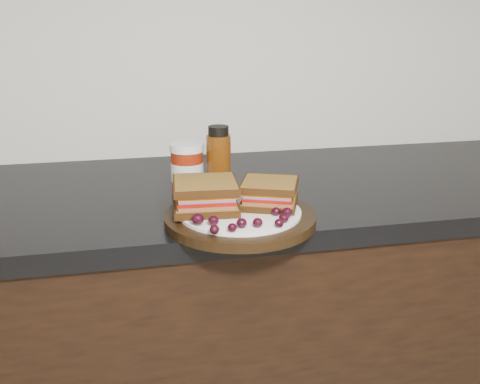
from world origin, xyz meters
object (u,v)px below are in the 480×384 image
at_px(sandwich_left, 206,195).
at_px(oil_bottle, 219,159).
at_px(plate, 240,218).
at_px(condiment_jar, 187,168).

xyz_separation_m(sandwich_left, oil_bottle, (0.05, 0.17, 0.02)).
xyz_separation_m(plate, sandwich_left, (-0.06, 0.02, 0.04)).
height_order(plate, sandwich_left, sandwich_left).
distance_m(plate, condiment_jar, 0.22).
bearing_deg(condiment_jar, oil_bottle, -12.44).
bearing_deg(oil_bottle, plate, -88.38).
distance_m(sandwich_left, oil_bottle, 0.18).
bearing_deg(sandwich_left, plate, -15.87).
height_order(plate, condiment_jar, condiment_jar).
relative_size(sandwich_left, condiment_jar, 1.09).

